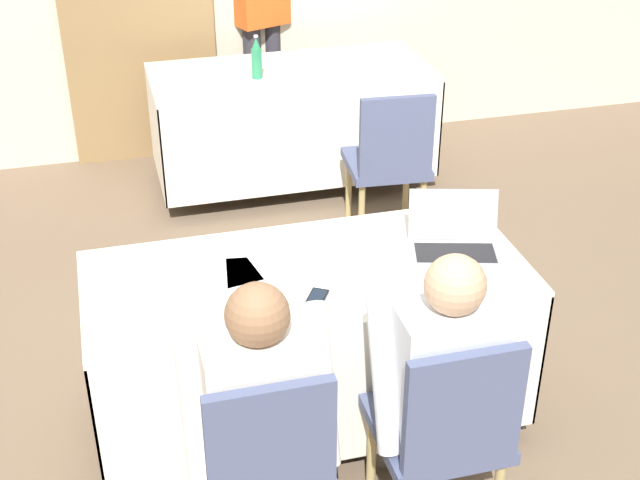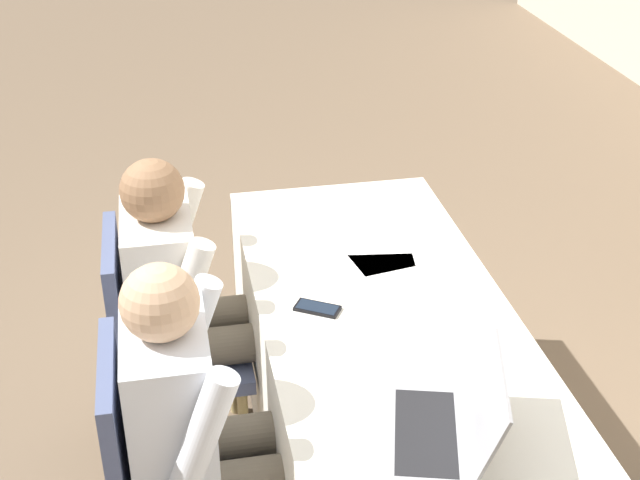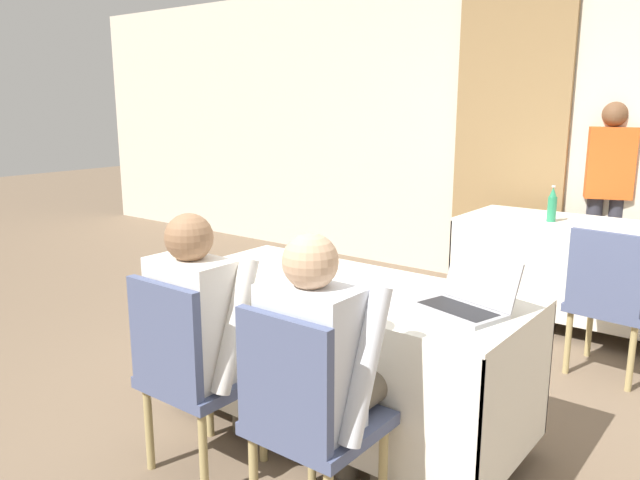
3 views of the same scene
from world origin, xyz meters
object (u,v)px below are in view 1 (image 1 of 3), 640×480
Objects in this scene: water_bottle at (257,59)px; person_checkered_shirt at (257,403)px; chair_near_left at (265,461)px; chair_far_spare at (390,158)px; person_white_shirt at (438,372)px; cell_phone at (316,299)px; person_red_shirt at (261,14)px; laptop at (454,243)px; chair_near_right at (446,427)px.

person_checkered_shirt is at bearing -101.47° from water_bottle.
chair_near_left is at bearing 90.00° from person_checkered_shirt.
chair_far_spare is 0.77× the size of person_white_shirt.
cell_phone is 3.17m from person_red_shirt.
chair_near_left is (-0.30, -0.48, -0.27)m from cell_phone.
person_checkered_shirt reaches higher than laptop.
chair_near_right is 3.64m from person_red_shirt.
cell_phone is 0.63m from chair_near_left.
person_white_shirt reaches higher than chair_far_spare.
chair_near_left is at bearing -127.74° from laptop.
chair_near_left is 0.66m from person_white_shirt.
cell_phone is 0.09× the size of person_red_shirt.
chair_near_left is 3.72m from person_red_shirt.
person_checkered_shirt is (-1.15, -2.03, 0.16)m from chair_far_spare.
person_white_shirt is at bearing -17.85° from cell_phone.
chair_near_left is at bearing 66.29° from chair_far_spare.
chair_near_left is 1.00× the size of chair_far_spare.
water_bottle is at bearing -124.12° from person_red_shirt.
water_bottle reaches higher than chair_near_left.
water_bottle is 2.83m from person_checkered_shirt.
person_red_shirt is at bearing -91.82° from person_white_shirt.
chair_far_spare is (1.15, 2.13, 0.00)m from chair_near_left.
laptop is 2.95m from person_red_shirt.
person_checkered_shirt is at bearing -9.22° from chair_near_right.
person_checkered_shirt reaches higher than chair_far_spare.
chair_far_spare is 1.60m from person_red_shirt.
laptop is 0.65m from cell_phone.
person_white_shirt is (0.63, 0.10, 0.16)m from chair_near_left.
water_bottle is 2.89m from chair_near_right.
person_red_shirt is at bearing -101.61° from chair_near_left.
person_checkered_shirt is at bearing 0.00° from person_white_shirt.
chair_far_spare is at bearing 93.69° from cell_phone.
cell_phone is at bearing -128.17° from person_checkered_shirt.
person_red_shirt is (0.74, 3.62, 0.42)m from chair_near_left.
laptop is 2.22m from water_bottle.
chair_far_spare is at bearing -51.02° from water_bottle.
person_red_shirt is (-0.41, 1.49, 0.42)m from chair_far_spare.
water_bottle is (-0.36, 2.19, 0.07)m from laptop.
person_checkered_shirt is 0.63m from person_white_shirt.
cell_phone is 0.17× the size of chair_near_right.
laptop reaches higher than chair_far_spare.
chair_near_right is (0.63, 0.00, 0.00)m from chair_near_left.
person_red_shirt is (0.74, 3.52, 0.26)m from person_checkered_shirt.
chair_near_left is 1.00× the size of chair_near_right.
person_checkered_shirt is (-0.56, -2.76, -0.22)m from water_bottle.
cell_phone is at bearing -96.25° from water_bottle.
chair_near_left is 0.19m from person_checkered_shirt.
water_bottle is 0.29× the size of chair_near_right.
cell_phone is at bearing -118.53° from person_red_shirt.
cell_phone is at bearing -55.53° from chair_near_right.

